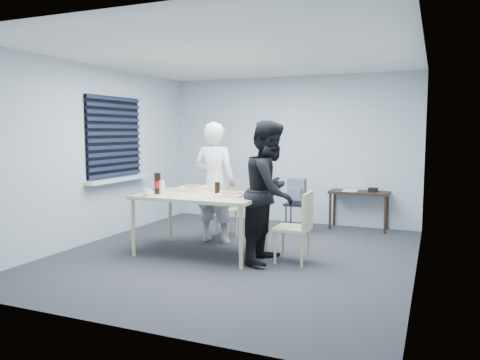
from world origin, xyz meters
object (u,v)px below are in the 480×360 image
at_px(mug_b, 212,188).
at_px(person_white, 215,183).
at_px(chair_far, 224,204).
at_px(chair_right, 299,222).
at_px(side_table, 359,196).
at_px(mug_a, 147,192).
at_px(dining_table, 201,199).
at_px(stool, 297,210).
at_px(backpack, 297,191).
at_px(person_black, 270,192).
at_px(soda_bottle, 158,184).

bearing_deg(mug_b, person_white, 110.58).
height_order(person_white, mug_b, person_white).
bearing_deg(chair_far, chair_right, -33.57).
height_order(side_table, mug_a, mug_a).
distance_m(dining_table, stool, 1.95).
bearing_deg(backpack, chair_far, -143.88).
bearing_deg(mug_b, mug_a, -129.52).
height_order(chair_right, stool, chair_right).
relative_size(backpack, mug_a, 3.18).
relative_size(person_black, soda_bottle, 6.26).
relative_size(chair_far, stool, 1.82).
bearing_deg(side_table, backpack, -142.25).
bearing_deg(side_table, chair_right, -99.20).
relative_size(dining_table, backpack, 4.22).
relative_size(dining_table, person_black, 0.93).
bearing_deg(person_white, backpack, -132.97).
height_order(chair_far, soda_bottle, soda_bottle).
distance_m(side_table, mug_a, 3.63).
distance_m(person_black, side_table, 2.52).
relative_size(side_table, mug_a, 7.86).
distance_m(chair_right, soda_bottle, 1.95).
height_order(dining_table, chair_right, chair_right).
height_order(person_black, mug_b, person_black).
xyz_separation_m(chair_far, chair_right, (1.47, -0.98, 0.00)).
bearing_deg(mug_a, mug_b, 50.48).
bearing_deg(chair_right, mug_a, -166.10).
relative_size(dining_table, mug_b, 16.50).
bearing_deg(person_white, side_table, -137.08).
bearing_deg(mug_b, side_table, 50.93).
bearing_deg(person_black, stool, 4.62).
xyz_separation_m(dining_table, person_white, (-0.13, 0.69, 0.14)).
height_order(chair_far, chair_right, same).
relative_size(dining_table, chair_far, 1.85).
height_order(chair_right, person_black, person_black).
xyz_separation_m(stool, backpack, (0.00, -0.01, 0.30)).
height_order(chair_far, side_table, chair_far).
bearing_deg(person_black, mug_b, 72.52).
distance_m(chair_far, stool, 1.19).
bearing_deg(side_table, stool, -142.74).
distance_m(mug_b, soda_bottle, 0.76).
distance_m(person_black, backpack, 1.72).
bearing_deg(mug_b, soda_bottle, -139.89).
distance_m(chair_right, person_white, 1.63).
bearing_deg(backpack, chair_right, -71.72).
distance_m(stool, soda_bottle, 2.42).
distance_m(person_white, mug_b, 0.41).
xyz_separation_m(dining_table, person_black, (0.96, 0.01, 0.14)).
height_order(chair_right, backpack, chair_right).
relative_size(dining_table, mug_a, 13.41).
distance_m(person_white, person_black, 1.29).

